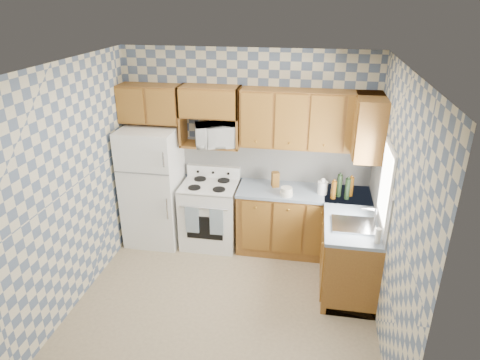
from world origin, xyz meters
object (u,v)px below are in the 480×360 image
stove_body (210,215)px  electric_kettle (323,188)px  refrigerator (153,186)px  microwave (215,135)px

stove_body → electric_kettle: (1.52, -0.03, 0.55)m
refrigerator → electric_kettle: bearing=-0.1°
electric_kettle → stove_body: bearing=178.9°
microwave → electric_kettle: microwave is taller
refrigerator → microwave: (0.88, 0.12, 0.76)m
stove_body → electric_kettle: size_ratio=5.37×
stove_body → electric_kettle: electric_kettle is taller
refrigerator → microwave: bearing=8.0°
refrigerator → stove_body: bearing=1.8°
stove_body → microwave: 1.15m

